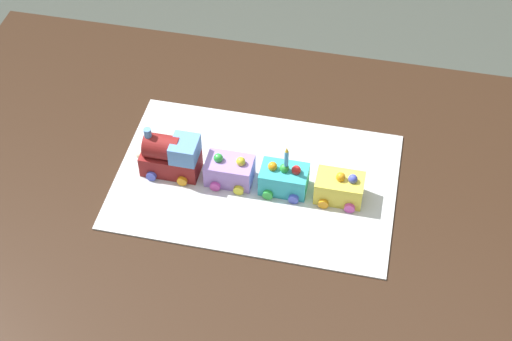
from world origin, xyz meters
name	(u,v)px	position (x,y,z in m)	size (l,w,h in m)	color
dining_table	(219,218)	(0.00, 0.00, 0.63)	(1.40, 1.00, 0.74)	#382316
cake_board	(256,180)	(0.08, 0.03, 0.74)	(0.60, 0.40, 0.00)	silver
cake_locomotive	(171,155)	(-0.11, 0.02, 0.79)	(0.14, 0.08, 0.12)	maroon
cake_car_gondola_lavender	(230,170)	(0.02, 0.02, 0.77)	(0.10, 0.08, 0.07)	#AD84E0
cake_car_flatbed_turquoise	(284,179)	(0.14, 0.02, 0.77)	(0.10, 0.08, 0.07)	#38B7C6
cake_car_hopper_lemon	(340,188)	(0.26, 0.02, 0.77)	(0.10, 0.08, 0.07)	#F4E04C
birthday_candle	(286,157)	(0.14, 0.02, 0.84)	(0.01, 0.01, 0.05)	#4CA5E5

